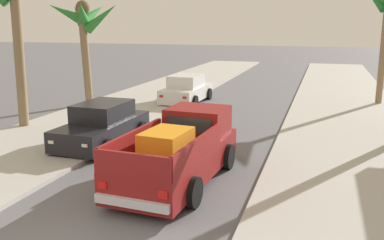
# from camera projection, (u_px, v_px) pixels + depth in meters

# --- Properties ---
(sidewalk_left) EXTENTS (5.26, 60.00, 0.12)m
(sidewalk_left) POSITION_uv_depth(u_px,v_px,m) (108.00, 115.00, 19.76)
(sidewalk_left) COLOR #B2AFA8
(sidewalk_left) RESTS_ON ground
(sidewalk_right) EXTENTS (5.26, 60.00, 0.12)m
(sidewalk_right) POSITION_uv_depth(u_px,v_px,m) (349.00, 133.00, 16.61)
(sidewalk_right) COLOR #B2AFA8
(sidewalk_right) RESTS_ON ground
(curb_left) EXTENTS (0.16, 60.00, 0.10)m
(curb_left) POSITION_uv_depth(u_px,v_px,m) (131.00, 117.00, 19.40)
(curb_left) COLOR silver
(curb_left) RESTS_ON ground
(curb_right) EXTENTS (0.16, 60.00, 0.10)m
(curb_right) POSITION_uv_depth(u_px,v_px,m) (317.00, 130.00, 16.98)
(curb_right) COLOR silver
(curb_right) RESTS_ON ground
(pickup_truck) EXTENTS (2.44, 5.32, 1.80)m
(pickup_truck) POSITION_uv_depth(u_px,v_px,m) (180.00, 152.00, 11.60)
(pickup_truck) COLOR maroon
(pickup_truck) RESTS_ON ground
(car_right_near) EXTENTS (2.09, 4.29, 1.54)m
(car_right_near) POSITION_uv_depth(u_px,v_px,m) (103.00, 125.00, 15.03)
(car_right_near) COLOR black
(car_right_near) RESTS_ON ground
(car_left_mid) EXTENTS (2.10, 4.29, 1.54)m
(car_left_mid) POSITION_uv_depth(u_px,v_px,m) (187.00, 90.00, 23.19)
(car_left_mid) COLOR silver
(car_left_mid) RESTS_ON ground
(palm_tree_left_fore) EXTENTS (3.52, 3.53, 5.45)m
(palm_tree_left_fore) POSITION_uv_depth(u_px,v_px,m) (85.00, 22.00, 21.56)
(palm_tree_left_fore) COLOR #846B4C
(palm_tree_left_fore) RESTS_ON ground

